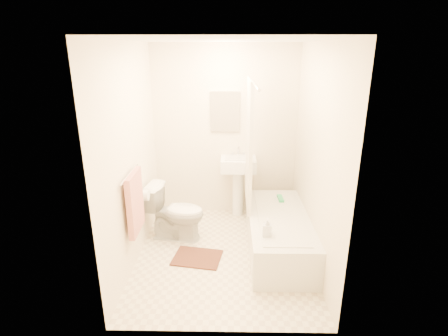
{
  "coord_description": "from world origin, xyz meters",
  "views": [
    {
      "loc": [
        0.07,
        -3.6,
        2.31
      ],
      "look_at": [
        0.0,
        0.25,
        1.0
      ],
      "focal_mm": 28.0,
      "sensor_mm": 36.0,
      "label": 1
    }
  ],
  "objects_px": {
    "toilet": "(176,212)",
    "bathtub": "(278,233)",
    "sink": "(238,184)",
    "bath_mat": "(197,258)",
    "soap_bottle": "(267,227)"
  },
  "relations": [
    {
      "from": "toilet",
      "to": "bathtub",
      "type": "distance_m",
      "value": 1.3
    },
    {
      "from": "sink",
      "to": "toilet",
      "type": "bearing_deg",
      "value": -139.68
    },
    {
      "from": "toilet",
      "to": "bathtub",
      "type": "xyz_separation_m",
      "value": [
        1.26,
        -0.27,
        -0.13
      ]
    },
    {
      "from": "bath_mat",
      "to": "soap_bottle",
      "type": "height_order",
      "value": "soap_bottle"
    },
    {
      "from": "bathtub",
      "to": "soap_bottle",
      "type": "distance_m",
      "value": 0.6
    },
    {
      "from": "bathtub",
      "to": "bath_mat",
      "type": "relative_size",
      "value": 2.95
    },
    {
      "from": "toilet",
      "to": "soap_bottle",
      "type": "height_order",
      "value": "toilet"
    },
    {
      "from": "bathtub",
      "to": "soap_bottle",
      "type": "bearing_deg",
      "value": -112.16
    },
    {
      "from": "bathtub",
      "to": "soap_bottle",
      "type": "height_order",
      "value": "soap_bottle"
    },
    {
      "from": "soap_bottle",
      "to": "bath_mat",
      "type": "bearing_deg",
      "value": 161.59
    },
    {
      "from": "bathtub",
      "to": "bath_mat",
      "type": "height_order",
      "value": "bathtub"
    },
    {
      "from": "bathtub",
      "to": "sink",
      "type": "bearing_deg",
      "value": 116.25
    },
    {
      "from": "sink",
      "to": "bath_mat",
      "type": "relative_size",
      "value": 1.76
    },
    {
      "from": "bath_mat",
      "to": "soap_bottle",
      "type": "bearing_deg",
      "value": -18.41
    },
    {
      "from": "bathtub",
      "to": "soap_bottle",
      "type": "xyz_separation_m",
      "value": [
        -0.19,
        -0.47,
        0.33
      ]
    }
  ]
}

